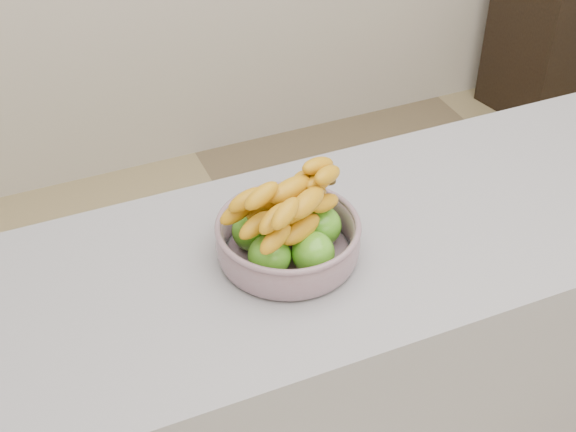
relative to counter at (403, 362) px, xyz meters
name	(u,v)px	position (x,y,z in m)	size (l,w,h in m)	color
counter	(403,362)	(0.00, 0.00, 0.00)	(2.00, 0.60, 0.90)	#95969D
cabinet	(554,19)	(1.65, 1.52, -0.03)	(0.47, 0.37, 0.84)	black
fruit_bowl	(288,233)	(-0.31, 0.00, 0.51)	(0.28, 0.28, 0.18)	#9BA3BA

